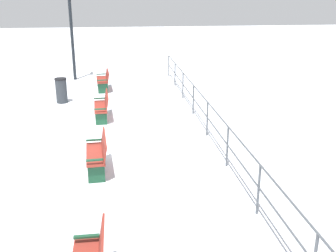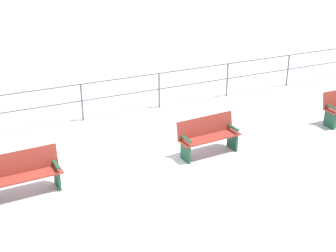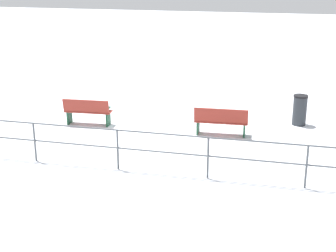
{
  "view_description": "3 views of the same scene",
  "coord_description": "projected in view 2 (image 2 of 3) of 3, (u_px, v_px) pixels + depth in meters",
  "views": [
    {
      "loc": [
        -0.71,
        11.35,
        4.23
      ],
      "look_at": [
        -1.94,
        1.6,
        0.9
      ],
      "focal_mm": 42.66,
      "sensor_mm": 36.0,
      "label": 1
    },
    {
      "loc": [
        8.9,
        -3.05,
        5.31
      ],
      "look_at": [
        -0.65,
        1.35,
        0.67
      ],
      "focal_mm": 51.97,
      "sensor_mm": 36.0,
      "label": 2
    },
    {
      "loc": [
        -14.4,
        -4.04,
        5.02
      ],
      "look_at": [
        -1.65,
        -0.89,
        0.69
      ],
      "focal_mm": 52.94,
      "sensor_mm": 36.0,
      "label": 3
    }
  ],
  "objects": [
    {
      "name": "waterfront_railing",
      "position": [
        81.0,
        96.0,
        13.2
      ],
      "size": [
        0.05,
        18.51,
        1.08
      ],
      "color": "#4C5156",
      "rests_on": "ground"
    },
    {
      "name": "ground_plane",
      "position": [
        125.0,
        175.0,
        10.71
      ],
      "size": [
        80.0,
        80.0,
        0.0
      ],
      "primitive_type": "plane",
      "color": "white",
      "rests_on": "ground"
    },
    {
      "name": "bench_third",
      "position": [
        208.0,
        135.0,
        11.47
      ],
      "size": [
        0.59,
        1.55,
        0.9
      ],
      "rotation": [
        0.0,
        0.0,
        0.07
      ],
      "color": "maroon",
      "rests_on": "ground"
    },
    {
      "name": "bench_second",
      "position": [
        21.0,
        174.0,
        9.81
      ],
      "size": [
        0.57,
        1.64,
        0.9
      ],
      "rotation": [
        0.0,
        0.0,
        0.05
      ],
      "color": "maroon",
      "rests_on": "ground"
    }
  ]
}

